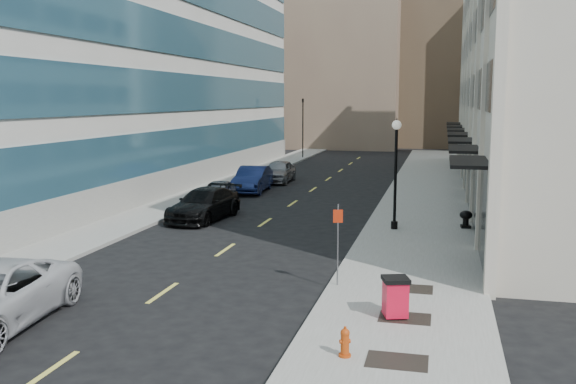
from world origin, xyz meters
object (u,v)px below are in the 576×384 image
at_px(car_grey_sedan, 279,171).
at_px(urn_planter, 466,217).
at_px(car_silver_sedan, 218,192).
at_px(car_black_pickup, 204,204).
at_px(trash_bin, 395,296).
at_px(traffic_signal, 303,102).
at_px(lamppost, 396,164).
at_px(car_blue_sedan, 253,179).
at_px(sign_post, 338,234).
at_px(fire_hydrant, 345,342).

bearing_deg(car_grey_sedan, urn_planter, -50.85).
bearing_deg(car_silver_sedan, car_black_pickup, -82.83).
height_order(car_black_pickup, trash_bin, car_black_pickup).
bearing_deg(traffic_signal, lamppost, -71.13).
height_order(traffic_signal, car_grey_sedan, traffic_signal).
bearing_deg(car_blue_sedan, car_silver_sedan, -101.48).
distance_m(car_black_pickup, urn_planter, 12.80).
xyz_separation_m(car_grey_sedan, sign_post, (8.50, -25.49, 1.02)).
relative_size(car_silver_sedan, lamppost, 0.78).
xyz_separation_m(trash_bin, sign_post, (-2.03, 2.67, 1.07)).
bearing_deg(car_black_pickup, traffic_signal, 99.75).
bearing_deg(car_blue_sedan, car_black_pickup, -91.37).
bearing_deg(lamppost, traffic_signal, 108.87).
bearing_deg(car_black_pickup, urn_planter, 6.76).
xyz_separation_m(car_grey_sedan, trash_bin, (10.53, -28.17, -0.05)).
distance_m(sign_post, urn_planter, 11.42).
bearing_deg(sign_post, fire_hydrant, -95.06).
height_order(car_black_pickup, urn_planter, car_black_pickup).
bearing_deg(trash_bin, lamppost, 77.01).
bearing_deg(urn_planter, car_blue_sedan, 143.70).
bearing_deg(lamppost, trash_bin, -85.64).
xyz_separation_m(lamppost, sign_post, (-1.10, -9.52, -1.31)).
distance_m(car_blue_sedan, urn_planter, 16.41).
distance_m(car_black_pickup, car_silver_sedan, 5.15).
bearing_deg(car_blue_sedan, fire_hydrant, -72.67).
height_order(lamppost, urn_planter, lamppost).
relative_size(traffic_signal, fire_hydrant, 9.71).
bearing_deg(fire_hydrant, car_grey_sedan, 83.70).
height_order(car_black_pickup, car_blue_sedan, car_blue_sedan).
bearing_deg(urn_planter, car_black_pickup, -179.13).
relative_size(car_blue_sedan, sign_post, 1.93).
xyz_separation_m(car_blue_sedan, trash_bin, (10.95, -22.90, -0.08)).
distance_m(car_blue_sedan, trash_bin, 25.39).
bearing_deg(trash_bin, traffic_signal, 87.92).
xyz_separation_m(car_blue_sedan, car_grey_sedan, (0.42, 5.26, -0.03)).
bearing_deg(car_blue_sedan, urn_planter, -40.12).
bearing_deg(traffic_signal, car_black_pickup, -86.13).
height_order(car_silver_sedan, car_grey_sedan, car_grey_sedan).
height_order(car_silver_sedan, sign_post, sign_post).
xyz_separation_m(car_silver_sedan, car_grey_sedan, (1.08, 10.13, 0.13)).
xyz_separation_m(trash_bin, urn_planter, (2.27, 13.19, -0.11)).
xyz_separation_m(car_black_pickup, car_blue_sedan, (-0.42, 9.91, 0.05)).
bearing_deg(sign_post, car_silver_sedan, 105.93).
xyz_separation_m(fire_hydrant, trash_bin, (0.93, 3.01, 0.26)).
relative_size(trash_bin, urn_planter, 1.39).
distance_m(car_grey_sedan, fire_hydrant, 32.62).
bearing_deg(traffic_signal, car_grey_sedan, -83.04).
height_order(car_black_pickup, sign_post, sign_post).
bearing_deg(fire_hydrant, car_black_pickup, 97.54).
distance_m(traffic_signal, car_grey_sedan, 19.60).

